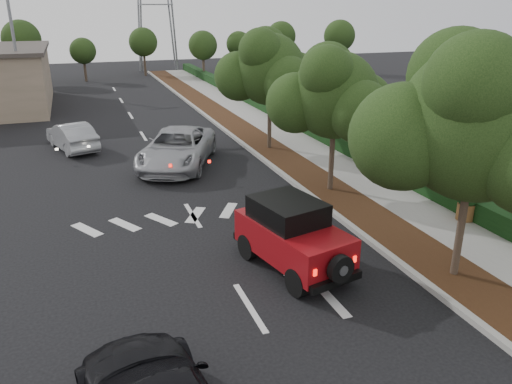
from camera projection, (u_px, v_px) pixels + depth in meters
name	position (u px, v px, depth m)	size (l,w,h in m)	color
ground	(250.00, 307.00, 12.00)	(120.00, 120.00, 0.00)	black
curb	(257.00, 155.00, 24.02)	(0.20, 70.00, 0.15)	#9E9B93
planting_strip	(277.00, 154.00, 24.34)	(1.80, 70.00, 0.12)	black
sidewalk	(312.00, 150.00, 24.95)	(2.00, 70.00, 0.12)	gray
hedge	(337.00, 141.00, 25.28)	(0.80, 70.00, 0.80)	black
transmission_tower	(159.00, 71.00, 56.19)	(7.00, 4.00, 28.00)	slate
street_tree_near	(453.00, 277.00, 13.36)	(3.80, 3.80, 5.92)	black
street_tree_mid	(330.00, 191.00, 19.52)	(3.20, 3.20, 5.32)	black
street_tree_far	(269.00, 150.00, 25.24)	(3.40, 3.40, 5.62)	black
light_pole_a	(26.00, 117.00, 32.82)	(2.00, 0.22, 9.00)	slate
light_pole_b	(23.00, 90.00, 43.06)	(2.00, 0.22, 9.00)	slate
red_jeep	(289.00, 234.00, 13.59)	(2.37, 3.94, 1.93)	black
silver_suv_ahead	(177.00, 148.00, 22.42)	(2.72, 5.89, 1.64)	#A2A3A9
silver_sedan_oncoming	(72.00, 136.00, 25.04)	(1.45, 4.16, 1.37)	#9A9CA2
terracotta_planter	(467.00, 199.00, 16.40)	(0.72, 0.72, 1.25)	brown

